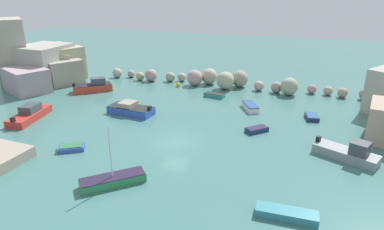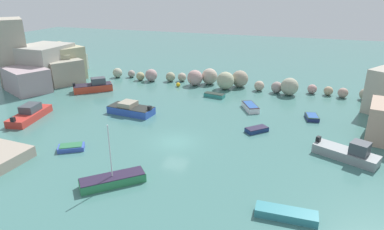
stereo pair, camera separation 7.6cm
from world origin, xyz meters
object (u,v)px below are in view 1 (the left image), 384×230
moored_boat_1 (257,129)px  moored_boat_5 (250,107)px  moored_boat_3 (348,153)px  moored_boat_8 (18,152)px  moored_boat_4 (94,86)px  moored_boat_6 (214,95)px  moored_boat_7 (30,114)px  moored_boat_2 (71,148)px  moored_boat_10 (287,214)px  moored_boat_11 (312,117)px  moored_boat_9 (113,180)px  moored_boat_0 (131,109)px  channel_buoy (178,85)px

moored_boat_1 → moored_boat_5: (-1.84, 6.67, 0.13)m
moored_boat_3 → moored_boat_8: moored_boat_3 is taller
moored_boat_4 → moored_boat_6: (17.83, 2.92, -0.43)m
moored_boat_7 → moored_boat_8: moored_boat_7 is taller
moored_boat_2 → moored_boat_5: (14.37, 16.74, 0.13)m
moored_boat_3 → moored_boat_10: size_ratio=1.41×
moored_boat_3 → moored_boat_4: moored_boat_4 is taller
moored_boat_5 → moored_boat_8: moored_boat_5 is taller
moored_boat_4 → moored_boat_11: 30.98m
moored_boat_9 → moored_boat_11: (14.83, 19.84, -0.13)m
moored_boat_3 → moored_boat_6: (-16.23, 13.69, -0.35)m
moored_boat_4 → moored_boat_10: 36.19m
moored_boat_5 → moored_boat_7: bearing=-92.1°
moored_boat_2 → moored_boat_7: bearing=120.5°
moored_boat_0 → moored_boat_1: moored_boat_0 is taller
moored_boat_8 → moored_boat_9: size_ratio=0.59×
moored_boat_1 → moored_boat_4: 26.34m
moored_boat_3 → moored_boat_5: moored_boat_3 is taller
moored_boat_5 → moored_boat_9: moored_boat_9 is taller
moored_boat_7 → moored_boat_9: 19.02m
channel_buoy → moored_boat_3: moored_boat_3 is taller
channel_buoy → moored_boat_9: bearing=-79.6°
moored_boat_3 → moored_boat_9: 20.81m
moored_boat_5 → moored_boat_11: (7.45, -0.88, -0.11)m
moored_boat_2 → moored_boat_0: bearing=54.8°
moored_boat_3 → moored_boat_7: bearing=-153.2°
channel_buoy → moored_boat_4: moored_boat_4 is taller
moored_boat_1 → moored_boat_3: (8.74, -3.54, 0.39)m
moored_boat_0 → moored_boat_10: moored_boat_0 is taller
moored_boat_3 → moored_boat_8: size_ratio=1.95×
moored_boat_10 → channel_buoy: bearing=-57.5°
moored_boat_1 → moored_boat_6: moored_boat_6 is taller
moored_boat_4 → moored_boat_7: 12.16m
moored_boat_6 → moored_boat_8: 25.99m
moored_boat_0 → moored_boat_10: 24.30m
channel_buoy → moored_boat_8: 26.57m
moored_boat_6 → moored_boat_8: size_ratio=1.01×
moored_boat_5 → moored_boat_7: 26.70m
channel_buoy → moored_boat_2: (-1.94, -23.52, -0.09)m
moored_boat_4 → moored_boat_10: bearing=-75.8°
channel_buoy → moored_boat_9: size_ratio=0.13×
moored_boat_6 → moored_boat_2: bearing=76.6°
moored_boat_5 → moored_boat_10: (5.91, -20.52, -0.08)m
moored_boat_10 → moored_boat_0: bearing=-37.6°
moored_boat_10 → moored_boat_11: size_ratio=1.71×
moored_boat_6 → moored_boat_9: bearing=95.8°
moored_boat_1 → moored_boat_7: moored_boat_7 is taller
moored_boat_7 → moored_boat_10: (29.97, -8.94, -0.32)m
channel_buoy → moored_boat_3: size_ratio=0.11×
moored_boat_3 → moored_boat_9: size_ratio=1.14×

